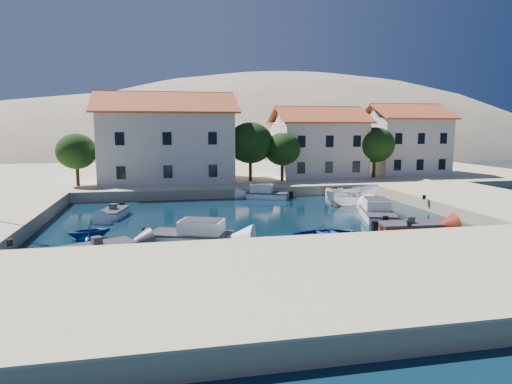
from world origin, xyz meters
TOP-DOWN VIEW (x-y plane):
  - ground at (0.00, 0.00)m, footprint 400.00×400.00m
  - quay_south at (0.00, -6.00)m, footprint 52.00×12.00m
  - quay_east at (20.50, 10.00)m, footprint 11.00×20.00m
  - quay_north at (2.00, 38.00)m, footprint 80.00×36.00m
  - hills at (20.64, 123.62)m, footprint 254.00×176.00m
  - building_left at (-6.00, 28.00)m, footprint 14.70×9.45m
  - building_mid at (12.00, 29.00)m, footprint 10.50×8.40m
  - building_right at (24.00, 30.00)m, footprint 9.45×8.40m
  - trees at (4.51, 25.46)m, footprint 37.30×5.30m
  - bollards at (2.80, 3.87)m, footprint 29.36×9.56m
  - motorboat_grey_sw at (-10.20, 1.66)m, footprint 4.36×3.40m
  - cabin_cruiser_south at (-5.00, 3.44)m, footprint 5.37×3.81m
  - rowboat_south at (3.47, 2.73)m, footprint 4.48×3.44m
  - motorboat_red_se at (9.51, 3.32)m, footprint 4.27×2.14m
  - cabin_cruiser_east at (9.48, 7.90)m, footprint 3.53×5.65m
  - boat_east at (9.94, 13.79)m, footprint 5.19×2.13m
  - motorboat_white_ne at (10.34, 19.00)m, footprint 2.59×4.06m
  - rowboat_west at (-11.21, 5.70)m, footprint 3.03×2.76m
  - motorboat_white_west at (-10.40, 12.64)m, footprint 2.39×3.92m
  - cabin_cruiser_north at (3.41, 19.00)m, footprint 4.33×3.19m

SIDE VIEW (x-z plane):
  - hills at x=20.64m, z-range -72.90..26.10m
  - ground at x=0.00m, z-range 0.00..0.00m
  - rowboat_south at x=3.47m, z-range -0.43..0.43m
  - boat_east at x=9.94m, z-range -0.99..0.99m
  - rowboat_west at x=-11.21m, z-range -0.68..0.68m
  - motorboat_red_se at x=9.51m, z-range -0.33..0.92m
  - motorboat_grey_sw at x=-10.20m, z-range -0.33..0.92m
  - motorboat_white_ne at x=10.34m, z-range -0.33..0.92m
  - motorboat_white_west at x=-10.40m, z-range -0.33..0.92m
  - cabin_cruiser_east at x=9.48m, z-range -0.32..1.28m
  - cabin_cruiser_south at x=-5.00m, z-range -0.32..1.28m
  - cabin_cruiser_north at x=3.41m, z-range -0.32..1.28m
  - quay_south at x=0.00m, z-range 0.00..1.00m
  - quay_east at x=20.50m, z-range 0.00..1.00m
  - quay_north at x=2.00m, z-range 0.00..1.00m
  - bollards at x=2.80m, z-range 1.00..1.30m
  - trees at x=4.51m, z-range 1.61..8.06m
  - building_mid at x=12.00m, z-range 1.07..9.37m
  - building_right at x=24.00m, z-range 1.07..9.87m
  - building_left at x=-6.00m, z-range 1.09..10.79m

